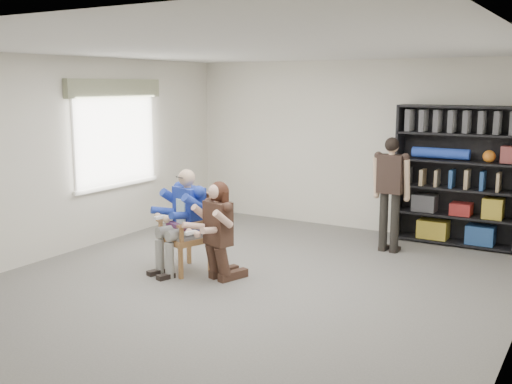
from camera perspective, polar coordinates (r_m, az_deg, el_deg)
The scene contains 8 objects.
room_shell at distance 6.97m, azimuth -1.10°, elevation 1.93°, with size 6.00×7.00×2.80m, color white, non-canonical shape.
floor at distance 7.30m, azimuth -1.07°, elevation -9.00°, with size 6.00×7.00×0.01m, color #61605B.
window_left at distance 9.54m, azimuth -13.15°, elevation 5.30°, with size 0.16×2.00×1.75m, color white, non-canonical shape.
armchair at distance 7.81m, azimuth -6.83°, elevation -3.82°, with size 0.60×0.58×1.04m, color #915A33, non-canonical shape.
seated_man at distance 7.78m, azimuth -6.85°, elevation -2.70°, with size 0.58×0.81×1.35m, color #16289C, non-canonical shape.
kneeling_woman at distance 7.36m, azimuth -3.82°, elevation -3.84°, with size 0.52×0.83×1.24m, color #3A261A, non-canonical shape.
bookshelf at distance 9.44m, azimuth 18.54°, elevation 1.44°, with size 1.80×0.38×2.10m, color black, non-canonical shape.
standing_man at distance 8.80m, azimuth 12.66°, elevation -0.31°, with size 0.52×0.29×1.67m, color black, non-canonical shape.
Camera 1 is at (3.63, -5.86, 2.40)m, focal length 42.00 mm.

